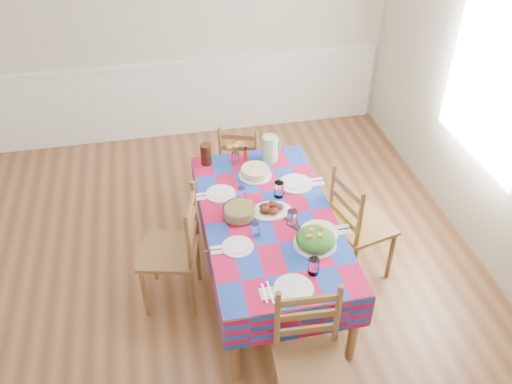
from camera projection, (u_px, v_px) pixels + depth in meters
room at (218, 147)px, 3.76m from camera, size 4.58×5.08×2.78m
wainscot at (189, 96)px, 6.22m from camera, size 4.41×0.06×0.92m
window_right at (492, 80)px, 4.26m from camera, size 0.00×1.40×1.40m
dining_table at (269, 224)px, 4.19m from camera, size 1.00×1.86×0.72m
setting_near_head at (300, 281)px, 3.57m from camera, size 0.43×0.29×0.13m
setting_left_near at (243, 240)px, 3.88m from camera, size 0.42×0.25×0.11m
setting_left_far at (227, 194)px, 4.32m from camera, size 0.44×0.26×0.12m
setting_right_near at (310, 227)px, 3.99m from camera, size 0.53×0.31×0.14m
setting_right_far at (291, 186)px, 4.40m from camera, size 0.52×0.30×0.13m
meat_platter at (271, 209)px, 4.16m from camera, size 0.32×0.23×0.06m
salad_platter at (315, 239)px, 3.86m from camera, size 0.31×0.31×0.13m
pasta_bowl at (239, 212)px, 4.11m from camera, size 0.25×0.25×0.09m
cake at (255, 172)px, 4.54m from camera, size 0.28×0.28×0.08m
serving_utensils at (291, 220)px, 4.10m from camera, size 0.14×0.31×0.01m
flower_vase at (235, 155)px, 4.64m from camera, size 0.14×0.11×0.22m
hot_sauce at (246, 154)px, 4.70m from camera, size 0.03×0.03×0.14m
green_pitcher at (270, 148)px, 4.68m from camera, size 0.13×0.13×0.23m
tea_pitcher at (206, 154)px, 4.65m from camera, size 0.10×0.10×0.19m
name_card at (302, 302)px, 3.45m from camera, size 0.07×0.02×0.02m
chair_near at (310, 362)px, 3.37m from camera, size 0.47×0.45×1.00m
chair_far at (241, 163)px, 5.23m from camera, size 0.49×0.47×0.89m
chair_left at (175, 251)px, 4.15m from camera, size 0.52×0.54×1.03m
chair_right at (358, 226)px, 4.38m from camera, size 0.53×0.54×1.02m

